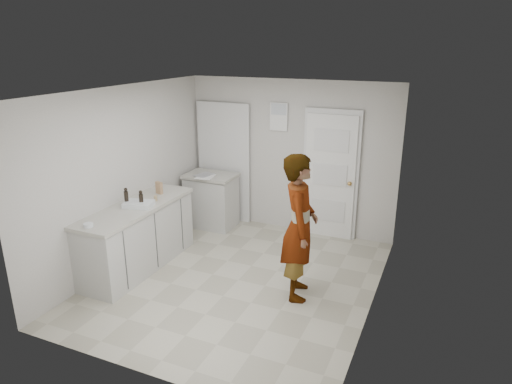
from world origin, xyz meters
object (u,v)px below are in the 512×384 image
at_px(oil_cruet_b, 126,197).
at_px(egg_bowl, 88,225).
at_px(baking_dish, 139,204).
at_px(person, 299,227).
at_px(oil_cruet_a, 141,199).
at_px(spice_jar, 156,198).
at_px(cake_mix_box, 159,188).

distance_m(oil_cruet_b, egg_bowl, 0.80).
xyz_separation_m(baking_dish, egg_bowl, (-0.11, -0.83, -0.01)).
bearing_deg(baking_dish, person, 5.15).
xyz_separation_m(person, oil_cruet_a, (-2.19, -0.18, 0.12)).
relative_size(spice_jar, baking_dish, 0.17).
xyz_separation_m(oil_cruet_b, egg_bowl, (0.06, -0.79, -0.10)).
bearing_deg(baking_dish, spice_jar, 74.73).
xyz_separation_m(person, cake_mix_box, (-2.28, 0.37, 0.10)).
bearing_deg(oil_cruet_b, person, 5.68).
xyz_separation_m(oil_cruet_a, baking_dish, (-0.04, -0.02, -0.08)).
xyz_separation_m(cake_mix_box, egg_bowl, (-0.05, -1.40, -0.07)).
distance_m(person, baking_dish, 2.23).
height_order(oil_cruet_b, egg_bowl, oil_cruet_b).
bearing_deg(cake_mix_box, person, 5.82).
bearing_deg(spice_jar, person, -2.15).
bearing_deg(oil_cruet_b, spice_jar, 52.56).
xyz_separation_m(oil_cruet_a, egg_bowl, (-0.15, -0.85, -0.09)).
distance_m(person, oil_cruet_b, 2.40).
bearing_deg(spice_jar, baking_dish, -105.27).
height_order(spice_jar, egg_bowl, spice_jar).
xyz_separation_m(person, egg_bowl, (-2.33, -1.03, 0.03)).
relative_size(oil_cruet_b, egg_bowl, 2.21).
relative_size(oil_cruet_b, baking_dish, 0.60).
bearing_deg(baking_dish, cake_mix_box, 96.24).
height_order(cake_mix_box, oil_cruet_a, oil_cruet_a).
relative_size(person, baking_dish, 4.27).
bearing_deg(person, oil_cruet_a, 77.87).
height_order(oil_cruet_a, oil_cruet_b, oil_cruet_b).
bearing_deg(oil_cruet_b, cake_mix_box, 80.23).
height_order(cake_mix_box, oil_cruet_b, oil_cruet_b).
relative_size(baking_dish, egg_bowl, 3.71).
bearing_deg(cake_mix_box, egg_bowl, -76.95).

